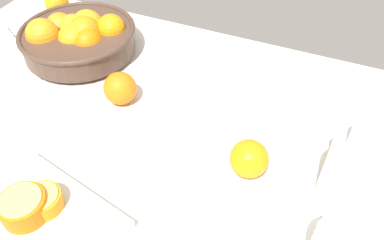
% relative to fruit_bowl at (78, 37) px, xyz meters
% --- Properties ---
extents(ground_plane, '(1.47, 0.81, 0.03)m').
position_rel_fruit_bowl_xyz_m(ground_plane, '(0.37, -0.17, -0.06)').
color(ground_plane, silver).
extents(fruit_bowl, '(0.29, 0.29, 0.11)m').
position_rel_fruit_bowl_xyz_m(fruit_bowl, '(0.00, 0.00, 0.00)').
color(fruit_bowl, '#473328').
rests_on(fruit_bowl, ground_plane).
extents(juice_pitcher, '(0.12, 0.16, 0.20)m').
position_rel_fruit_bowl_xyz_m(juice_pitcher, '(0.70, -0.20, 0.02)').
color(juice_pitcher, white).
rests_on(juice_pitcher, ground_plane).
extents(cutting_board, '(0.29, 0.20, 0.02)m').
position_rel_fruit_bowl_xyz_m(cutting_board, '(0.24, -0.44, -0.04)').
color(cutting_board, beige).
rests_on(cutting_board, ground_plane).
extents(orange_half_0, '(0.08, 0.08, 0.04)m').
position_rel_fruit_bowl_xyz_m(orange_half_0, '(0.21, -0.45, -0.01)').
color(orange_half_0, orange).
rests_on(orange_half_0, cutting_board).
extents(orange_half_1, '(0.07, 0.07, 0.03)m').
position_rel_fruit_bowl_xyz_m(orange_half_1, '(0.23, -0.43, -0.01)').
color(orange_half_1, orange).
rests_on(orange_half_1, cutting_board).
extents(loose_orange_0, '(0.07, 0.07, 0.07)m').
position_rel_fruit_bowl_xyz_m(loose_orange_0, '(0.19, -0.12, -0.01)').
color(loose_orange_0, orange).
rests_on(loose_orange_0, ground_plane).
extents(loose_orange_1, '(0.07, 0.07, 0.07)m').
position_rel_fruit_bowl_xyz_m(loose_orange_1, '(-0.18, 0.15, -0.01)').
color(loose_orange_1, orange).
rests_on(loose_orange_1, ground_plane).
extents(loose_orange_4, '(0.07, 0.07, 0.07)m').
position_rel_fruit_bowl_xyz_m(loose_orange_4, '(0.52, -0.20, -0.01)').
color(loose_orange_4, orange).
rests_on(loose_orange_4, ground_plane).
extents(spoon, '(0.16, 0.08, 0.01)m').
position_rel_fruit_bowl_xyz_m(spoon, '(0.44, -0.10, -0.04)').
color(spoon, silver).
rests_on(spoon, ground_plane).
extents(herb_sprig_0, '(0.08, 0.05, 0.01)m').
position_rel_fruit_bowl_xyz_m(herb_sprig_0, '(-0.24, 0.00, -0.05)').
color(herb_sprig_0, '#446B3F').
rests_on(herb_sprig_0, ground_plane).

